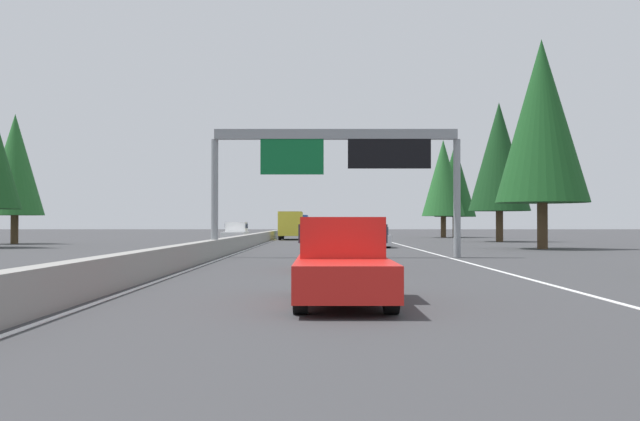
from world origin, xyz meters
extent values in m
plane|color=#38383A|center=(60.00, 0.00, 0.00)|extent=(320.00, 320.00, 0.00)
cube|color=gray|center=(80.00, 0.30, 0.45)|extent=(180.00, 0.56, 0.90)
cube|color=silver|center=(70.00, -11.52, 0.01)|extent=(160.00, 0.16, 0.01)
cube|color=silver|center=(70.00, -0.25, 0.01)|extent=(160.00, 0.16, 0.01)
cylinder|color=gray|center=(35.92, 0.30, 3.00)|extent=(0.36, 0.36, 6.00)
cylinder|color=gray|center=(35.92, -12.02, 3.00)|extent=(0.36, 0.36, 6.00)
cube|color=gray|center=(35.92, -5.86, 6.25)|extent=(0.50, 12.32, 0.50)
cube|color=#0C602D|center=(35.77, -3.64, 5.15)|extent=(0.12, 3.20, 1.90)
cube|color=black|center=(35.77, -8.57, 5.25)|extent=(0.16, 4.20, 1.50)
cube|color=red|center=(14.12, -5.58, 0.61)|extent=(5.60, 2.00, 0.70)
cube|color=red|center=(15.13, -5.58, 1.41)|extent=(2.24, 1.84, 0.90)
cube|color=#2D3847|center=(15.13, -5.58, 1.50)|extent=(2.02, 1.92, 0.41)
cylinder|color=black|center=(15.97, -4.72, 0.40)|extent=(0.80, 0.28, 0.80)
cylinder|color=black|center=(15.97, -6.44, 0.40)|extent=(0.80, 0.28, 0.80)
cylinder|color=black|center=(12.28, -4.72, 0.40)|extent=(0.80, 0.28, 0.80)
cylinder|color=black|center=(12.28, -6.44, 0.40)|extent=(0.80, 0.28, 0.80)
cube|color=red|center=(25.59, -5.49, 0.53)|extent=(4.40, 1.80, 0.76)
cube|color=#2D3847|center=(25.37, -5.49, 1.19)|extent=(2.46, 1.51, 0.56)
cylinder|color=black|center=(27.00, -4.70, 0.32)|extent=(0.64, 0.22, 0.64)
cylinder|color=black|center=(27.00, -6.28, 0.32)|extent=(0.64, 0.22, 0.64)
cylinder|color=black|center=(24.18, -4.70, 0.32)|extent=(0.64, 0.22, 0.64)
cylinder|color=black|center=(24.18, -6.28, 0.32)|extent=(0.64, 0.22, 0.64)
cube|color=gold|center=(76.64, -1.92, 1.70)|extent=(6.12, 2.40, 2.50)
cube|color=#2D6B38|center=(80.89, -1.92, 1.40)|extent=(2.38, 2.30, 1.90)
cylinder|color=black|center=(80.72, -0.86, 0.45)|extent=(0.90, 0.28, 0.90)
cylinder|color=black|center=(80.72, -2.98, 0.45)|extent=(0.90, 0.28, 0.90)
cylinder|color=black|center=(74.94, -0.86, 0.45)|extent=(0.90, 0.28, 0.90)
cylinder|color=black|center=(74.94, -2.98, 0.45)|extent=(0.90, 0.28, 0.90)
cube|color=#1E4793|center=(123.26, -1.61, 1.65)|extent=(11.50, 2.50, 2.90)
cube|color=#2D3847|center=(123.26, -1.61, 2.01)|extent=(11.04, 2.55, 0.84)
cylinder|color=black|center=(127.28, -0.51, 0.50)|extent=(1.00, 0.30, 1.00)
cylinder|color=black|center=(127.28, -2.71, 0.50)|extent=(1.00, 0.30, 1.00)
cylinder|color=black|center=(119.23, -0.51, 0.50)|extent=(1.00, 0.30, 1.00)
cylinder|color=black|center=(119.23, -2.71, 0.50)|extent=(1.00, 0.30, 1.00)
cube|color=white|center=(59.20, -5.28, 0.53)|extent=(4.40, 1.80, 0.76)
cube|color=#2D3847|center=(58.98, -5.28, 1.19)|extent=(2.46, 1.51, 0.56)
cylinder|color=black|center=(60.61, -4.49, 0.32)|extent=(0.64, 0.22, 0.64)
cylinder|color=black|center=(60.61, -6.07, 0.32)|extent=(0.64, 0.22, 0.64)
cylinder|color=black|center=(57.79, -4.49, 0.32)|extent=(0.64, 0.22, 0.64)
cylinder|color=black|center=(57.79, -6.07, 0.32)|extent=(0.64, 0.22, 0.64)
cube|color=black|center=(104.38, -1.93, 0.97)|extent=(5.00, 1.95, 1.44)
cube|color=#2D3847|center=(102.08, -1.93, 1.22)|extent=(0.08, 1.48, 0.56)
cylinder|color=black|center=(106.08, -1.07, 0.35)|extent=(0.70, 0.24, 0.70)
cylinder|color=black|center=(106.08, -2.78, 0.35)|extent=(0.70, 0.24, 0.70)
cylinder|color=black|center=(102.68, -1.07, 0.35)|extent=(0.70, 0.24, 0.70)
cylinder|color=black|center=(102.68, -2.78, 0.35)|extent=(0.70, 0.24, 0.70)
cube|color=silver|center=(51.59, -9.07, 0.53)|extent=(4.40, 1.80, 0.76)
cube|color=#2D3847|center=(51.37, -9.07, 1.19)|extent=(2.46, 1.51, 0.56)
cylinder|color=black|center=(53.00, -8.28, 0.32)|extent=(0.64, 0.22, 0.64)
cylinder|color=black|center=(53.00, -9.86, 0.32)|extent=(0.64, 0.22, 0.64)
cylinder|color=black|center=(50.18, -8.28, 0.32)|extent=(0.64, 0.22, 0.64)
cylinder|color=black|center=(50.18, -9.86, 0.32)|extent=(0.64, 0.22, 0.64)
cube|color=white|center=(66.26, 2.74, 0.61)|extent=(5.60, 2.00, 0.70)
cube|color=white|center=(67.27, 2.74, 1.41)|extent=(2.24, 1.84, 0.90)
cube|color=#2D3847|center=(67.27, 2.74, 1.50)|extent=(2.02, 1.92, 0.41)
cylinder|color=black|center=(68.11, 3.60, 0.40)|extent=(0.80, 0.28, 0.80)
cylinder|color=black|center=(68.11, 1.88, 0.40)|extent=(0.80, 0.28, 0.80)
cylinder|color=black|center=(64.41, 3.60, 0.40)|extent=(0.80, 0.28, 0.80)
cylinder|color=black|center=(64.41, 1.88, 0.40)|extent=(0.80, 0.28, 0.80)
cylinder|color=#4C3823|center=(48.36, -20.05, 1.56)|extent=(0.70, 0.70, 3.13)
cone|color=#194C1E|center=(48.36, -20.05, 8.68)|extent=(6.26, 6.26, 11.09)
cylinder|color=#4C3823|center=(68.51, -21.98, 1.45)|extent=(0.68, 0.68, 2.91)
cone|color=#143D19|center=(68.51, -21.98, 8.06)|extent=(5.81, 5.81, 10.30)
cylinder|color=#4C3823|center=(89.11, -20.07, 1.32)|extent=(0.65, 0.65, 2.63)
cone|color=#236028|center=(89.11, -20.07, 7.30)|extent=(5.27, 5.27, 9.34)
cylinder|color=#4C3823|center=(90.71, -21.79, 1.28)|extent=(0.64, 0.64, 2.56)
cone|color=#194C1E|center=(90.71, -21.79, 7.11)|extent=(5.13, 5.13, 9.09)
cylinder|color=#4C3823|center=(60.82, 20.73, 1.21)|extent=(0.62, 0.62, 2.42)
cone|color=#236028|center=(60.82, 20.73, 6.71)|extent=(4.84, 4.84, 8.58)
camera|label=1|loc=(-1.90, -5.11, 1.72)|focal=41.87mm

